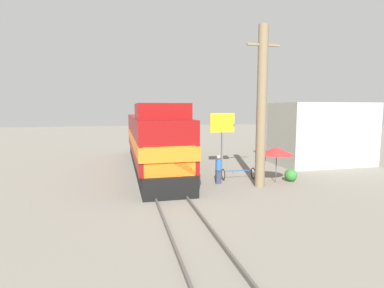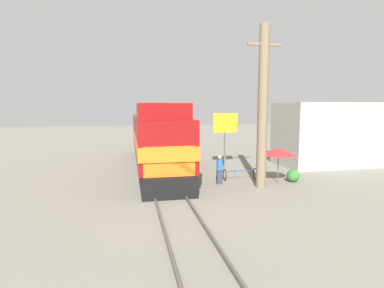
# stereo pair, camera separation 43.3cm
# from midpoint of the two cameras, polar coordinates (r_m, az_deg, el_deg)

# --- Properties ---
(ground_plane) EXTENTS (120.00, 120.00, 0.00)m
(ground_plane) POSITION_cam_midpoint_polar(r_m,az_deg,el_deg) (16.31, -4.48, -8.11)
(ground_plane) COLOR slate
(rail_near) EXTENTS (0.08, 28.28, 0.15)m
(rail_near) POSITION_cam_midpoint_polar(r_m,az_deg,el_deg) (16.22, -7.02, -7.95)
(rail_near) COLOR #4C4742
(rail_near) RESTS_ON ground_plane
(rail_far) EXTENTS (0.08, 28.28, 0.15)m
(rail_far) POSITION_cam_midpoint_polar(r_m,az_deg,el_deg) (16.39, -1.97, -7.74)
(rail_far) COLOR #4C4742
(rail_far) RESTS_ON ground_plane
(locomotive) EXTENTS (2.89, 16.20, 4.45)m
(locomotive) POSITION_cam_midpoint_polar(r_m,az_deg,el_deg) (21.04, -6.34, 0.62)
(locomotive) COLOR black
(locomotive) RESTS_ON ground_plane
(utility_pole) EXTENTS (1.80, 0.52, 8.43)m
(utility_pole) POSITION_cam_midpoint_polar(r_m,az_deg,el_deg) (16.14, 14.08, 6.82)
(utility_pole) COLOR #726047
(utility_pole) RESTS_ON ground_plane
(vendor_umbrella) EXTENTS (1.95, 1.95, 2.03)m
(vendor_umbrella) POSITION_cam_midpoint_polar(r_m,az_deg,el_deg) (17.48, 16.84, -1.33)
(vendor_umbrella) COLOR #4C4C4C
(vendor_umbrella) RESTS_ON ground_plane
(billboard_sign) EXTENTS (1.77, 0.12, 3.85)m
(billboard_sign) POSITION_cam_midpoint_polar(r_m,az_deg,el_deg) (21.38, 6.92, 3.20)
(billboard_sign) COLOR #595959
(billboard_sign) RESTS_ON ground_plane
(shrub_cluster) EXTENTS (0.72, 0.72, 0.72)m
(shrub_cluster) POSITION_cam_midpoint_polar(r_m,az_deg,el_deg) (18.22, 19.33, -5.73)
(shrub_cluster) COLOR #2D722D
(shrub_cluster) RESTS_ON ground_plane
(person_bystander) EXTENTS (0.34, 0.34, 1.62)m
(person_bystander) POSITION_cam_midpoint_polar(r_m,az_deg,el_deg) (16.76, 6.02, -4.67)
(person_bystander) COLOR #2D3347
(person_bystander) RESTS_ON ground_plane
(bicycle) EXTENTS (1.95, 0.76, 0.67)m
(bicycle) POSITION_cam_midpoint_polar(r_m,az_deg,el_deg) (17.99, 9.81, -5.64)
(bicycle) COLOR black
(bicycle) RESTS_ON ground_plane
(building_block_distant) EXTENTS (6.83, 4.08, 4.61)m
(building_block_distant) POSITION_cam_midpoint_polar(r_m,az_deg,el_deg) (24.40, 24.59, 1.72)
(building_block_distant) COLOR #999E93
(building_block_distant) RESTS_ON ground_plane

